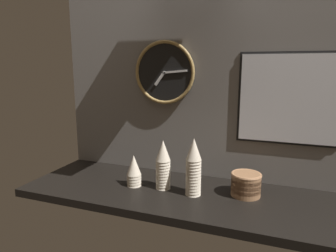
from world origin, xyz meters
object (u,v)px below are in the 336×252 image
Objects in this scene: cup_stack_center at (163,164)px; bowl_stack_right at (246,184)px; cup_stack_center_left at (134,170)px; wall_clock at (164,73)px; cup_stack_center_right at (193,167)px; menu_board at (289,99)px.

cup_stack_center is 0.42m from bowl_stack_right.
cup_stack_center_left is 0.47× the size of wall_clock.
wall_clock is at bearing 133.98° from cup_stack_center_right.
cup_stack_center reaches higher than bowl_stack_right.
cup_stack_center is 1.75× the size of bowl_stack_right.
wall_clock is (0.07, 0.26, 0.50)m from cup_stack_center_left.
bowl_stack_right is 0.47m from menu_board.
cup_stack_center_left is 1.14× the size of bowl_stack_right.
bowl_stack_right is at bearing 7.88° from cup_stack_center_left.
cup_stack_center_left is 0.34× the size of menu_board.
bowl_stack_right is 0.30× the size of menu_board.
bowl_stack_right is at bearing 18.07° from cup_stack_center_right.
cup_stack_center is at bearing -70.58° from wall_clock.
cup_stack_center is 0.72× the size of wall_clock.
wall_clock reaches higher than bowl_stack_right.
wall_clock is (-0.25, 0.26, 0.44)m from cup_stack_center_right.
menu_board is (0.74, 0.27, 0.38)m from cup_stack_center_left.
menu_board is (0.66, 0.01, -0.13)m from wall_clock.
cup_stack_center is 0.71m from menu_board.
wall_clock is at bearing 73.69° from cup_stack_center_left.
cup_stack_center_left is 0.33m from cup_stack_center_right.
bowl_stack_right is (0.24, 0.08, -0.08)m from cup_stack_center_right.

